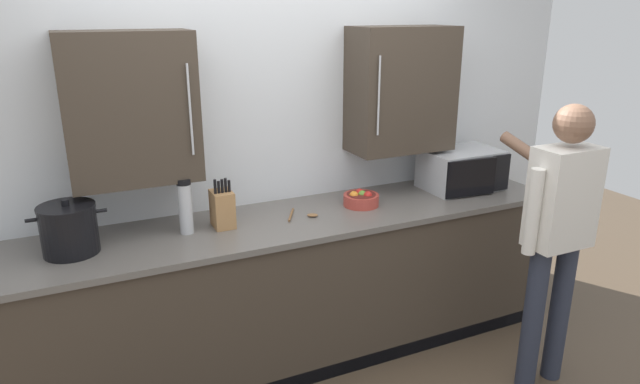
# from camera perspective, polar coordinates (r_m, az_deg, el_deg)

# --- Properties ---
(back_wall_tiled) EXTENTS (4.33, 0.44, 2.80)m
(back_wall_tiled) POSITION_cam_1_polar(r_m,az_deg,el_deg) (3.40, -5.08, 7.54)
(back_wall_tiled) COLOR silver
(back_wall_tiled) RESTS_ON ground_plane
(counter_unit) EXTENTS (3.35, 0.68, 0.91)m
(counter_unit) POSITION_cam_1_polar(r_m,az_deg,el_deg) (3.43, -2.65, -9.79)
(counter_unit) COLOR #3D3328
(counter_unit) RESTS_ON ground_plane
(microwave_oven) EXTENTS (0.50, 0.38, 0.26)m
(microwave_oven) POSITION_cam_1_polar(r_m,az_deg,el_deg) (3.83, 13.97, 2.19)
(microwave_oven) COLOR #B7BABF
(microwave_oven) RESTS_ON counter_unit
(knife_block) EXTENTS (0.11, 0.15, 0.28)m
(knife_block) POSITION_cam_1_polar(r_m,az_deg,el_deg) (3.12, -9.89, -1.65)
(knife_block) COLOR #A37547
(knife_block) RESTS_ON counter_unit
(wooden_spoon) EXTENTS (0.20, 0.18, 0.02)m
(wooden_spoon) POSITION_cam_1_polar(r_m,az_deg,el_deg) (3.25, -1.79, -2.34)
(wooden_spoon) COLOR brown
(wooden_spoon) RESTS_ON counter_unit
(fruit_bowl) EXTENTS (0.22, 0.22, 0.10)m
(fruit_bowl) POSITION_cam_1_polar(r_m,az_deg,el_deg) (3.43, 4.20, -0.68)
(fruit_bowl) COLOR #AD3D33
(fruit_bowl) RESTS_ON counter_unit
(stock_pot) EXTENTS (0.37, 0.27, 0.28)m
(stock_pot) POSITION_cam_1_polar(r_m,az_deg,el_deg) (3.00, -24.15, -3.47)
(stock_pot) COLOR black
(stock_pot) RESTS_ON counter_unit
(thermos_flask) EXTENTS (0.08, 0.08, 0.30)m
(thermos_flask) POSITION_cam_1_polar(r_m,az_deg,el_deg) (3.06, -13.53, -1.39)
(thermos_flask) COLOR #B7BABF
(thermos_flask) RESTS_ON counter_unit
(person_figure) EXTENTS (0.44, 0.66, 1.61)m
(person_figure) POSITION_cam_1_polar(r_m,az_deg,el_deg) (3.24, 22.97, -3.10)
(person_figure) COLOR #282D3D
(person_figure) RESTS_ON ground_plane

